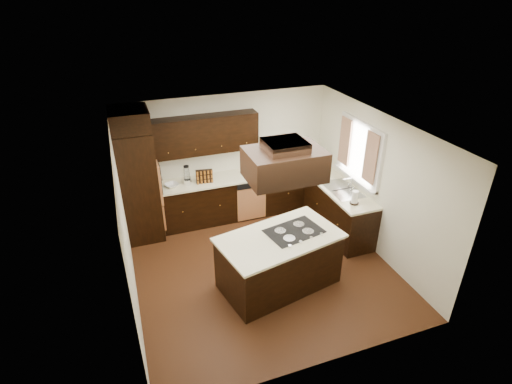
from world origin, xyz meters
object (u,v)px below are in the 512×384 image
oven_column (139,186)px  island (279,262)px  spice_rack (204,176)px  range_hood (284,164)px

oven_column → island: (1.87, -2.19, -0.62)m
island → spice_rack: size_ratio=5.65×
island → spice_rack: (-0.66, 2.19, 0.61)m
island → range_hood: range_hood is taller
island → spice_rack: 2.37m
island → range_hood: (0.00, -0.07, 1.72)m
island → range_hood: bearing=-99.5°
oven_column → island: oven_column is taller
range_hood → oven_column: bearing=129.7°
oven_column → spice_rack: bearing=0.2°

